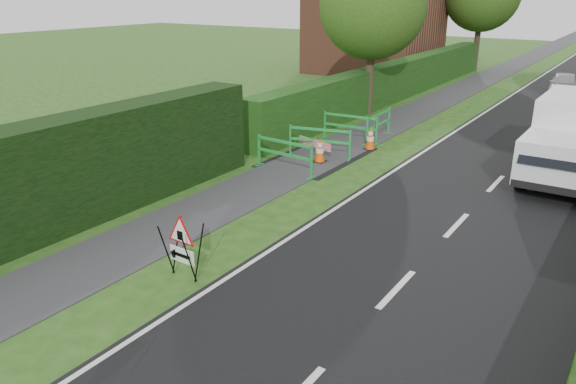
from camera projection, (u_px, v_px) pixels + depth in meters
The scene contains 15 objects.
ground at pixel (108, 375), 8.01m from camera, with size 120.00×120.00×0.00m, color #1D4914.
footpath at pixel (502, 70), 36.99m from camera, with size 2.00×90.00×0.02m, color #2D2D30.
hedge_west_far at pixel (396, 98), 27.84m from camera, with size 1.00×24.00×1.80m, color #14380F.
house_west at pixel (375, 25), 35.69m from camera, with size 7.50×7.40×7.88m.
tree_nw at pixel (373, 5), 22.95m from camera, with size 4.40×4.40×6.70m.
triangle_sign at pixel (180, 242), 10.41m from camera, with size 0.77×0.77×1.09m.
works_van at pixel (573, 137), 15.81m from camera, with size 2.02×5.07×2.30m.
traffic_cone_3 at pixel (320, 150), 17.57m from camera, with size 0.38×0.38×0.79m.
traffic_cone_4 at pixel (370, 138), 18.94m from camera, with size 0.38×0.38×0.79m.
ped_barrier_0 at pixel (284, 152), 16.56m from camera, with size 2.08×0.53×1.00m.
ped_barrier_1 at pixel (320, 138), 18.00m from camera, with size 2.09×0.82×1.00m.
ped_barrier_2 at pixel (350, 124), 19.84m from camera, with size 2.08×0.48×1.00m.
ped_barrier_3 at pixel (379, 123), 20.09m from camera, with size 0.41×2.07×1.00m.
redwhite_plank at pixel (314, 157), 18.25m from camera, with size 1.50×0.04×0.25m, color red.
hatchback_car at pixel (564, 84), 28.25m from camera, with size 1.36×3.37×1.15m, color silver.
Camera 1 is at (5.80, -4.11, 5.22)m, focal length 35.00 mm.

